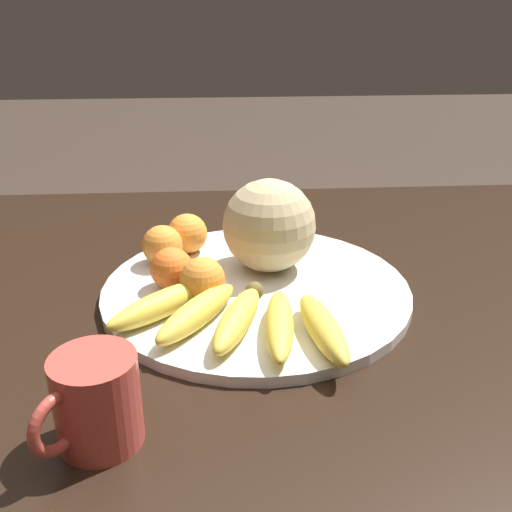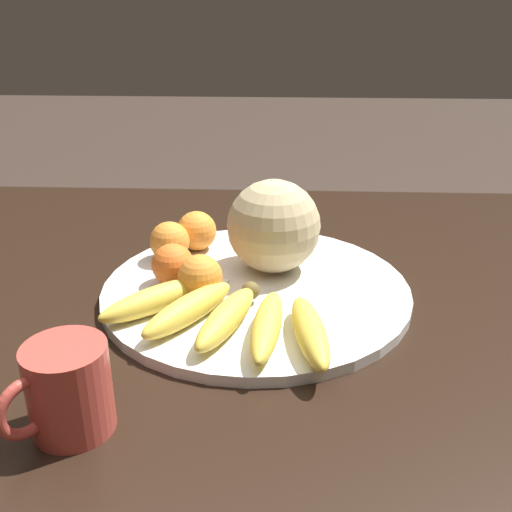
# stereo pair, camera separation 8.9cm
# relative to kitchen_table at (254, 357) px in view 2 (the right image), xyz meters

# --- Properties ---
(kitchen_table) EXTENTS (1.69, 1.14, 0.71)m
(kitchen_table) POSITION_rel_kitchen_table_xyz_m (0.00, 0.00, 0.00)
(kitchen_table) COLOR black
(kitchen_table) RESTS_ON ground_plane
(fruit_bowl) EXTENTS (0.47, 0.47, 0.02)m
(fruit_bowl) POSITION_rel_kitchen_table_xyz_m (0.00, -0.06, 0.08)
(fruit_bowl) COLOR white
(fruit_bowl) RESTS_ON kitchen_table
(melon) EXTENTS (0.15, 0.15, 0.15)m
(melon) POSITION_rel_kitchen_table_xyz_m (-0.02, -0.12, 0.16)
(melon) COLOR tan
(melon) RESTS_ON fruit_bowl
(banana_bunch) EXTENTS (0.32, 0.23, 0.04)m
(banana_bunch) POSITION_rel_kitchen_table_xyz_m (0.03, 0.06, 0.11)
(banana_bunch) COLOR brown
(banana_bunch) RESTS_ON fruit_bowl
(orange_front_left) EXTENTS (0.07, 0.07, 0.07)m
(orange_front_left) POSITION_rel_kitchen_table_xyz_m (0.11, -0.19, 0.12)
(orange_front_left) COLOR orange
(orange_front_left) RESTS_ON fruit_bowl
(orange_front_right) EXTENTS (0.06, 0.06, 0.06)m
(orange_front_right) POSITION_rel_kitchen_table_xyz_m (0.13, -0.06, 0.12)
(orange_front_right) COLOR orange
(orange_front_right) RESTS_ON fruit_bowl
(orange_mid_center) EXTENTS (0.07, 0.07, 0.07)m
(orange_mid_center) POSITION_rel_kitchen_table_xyz_m (0.15, -0.15, 0.12)
(orange_mid_center) COLOR orange
(orange_mid_center) RESTS_ON fruit_bowl
(orange_back_left) EXTENTS (0.07, 0.07, 0.07)m
(orange_back_left) POSITION_rel_kitchen_table_xyz_m (0.08, -0.02, 0.12)
(orange_back_left) COLOR orange
(orange_back_left) RESTS_ON fruit_bowl
(produce_tag) EXTENTS (0.10, 0.06, 0.00)m
(produce_tag) POSITION_rel_kitchen_table_xyz_m (0.09, -0.07, 0.09)
(produce_tag) COLOR white
(produce_tag) RESTS_ON fruit_bowl
(ceramic_mug) EXTENTS (0.10, 0.11, 0.10)m
(ceramic_mug) POSITION_rel_kitchen_table_xyz_m (0.18, 0.25, 0.12)
(ceramic_mug) COLOR #B74238
(ceramic_mug) RESTS_ON kitchen_table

